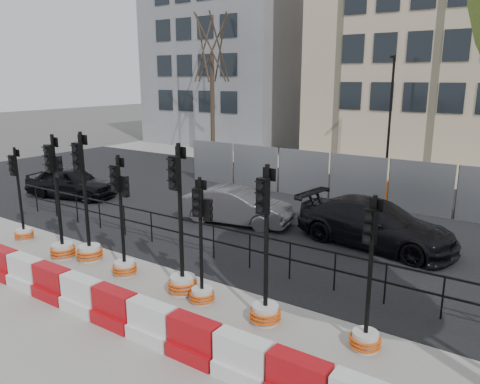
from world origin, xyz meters
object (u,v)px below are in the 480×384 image
Objects in this scene: traffic_signal_d at (123,248)px; car_c at (375,224)px; traffic_signal_h at (366,320)px; car_a at (71,182)px; traffic_signal_a at (22,222)px.

traffic_signal_d is 7.36m from car_c.
traffic_signal_h reaches higher than car_a.
car_a is at bearing 103.98° from car_c.
traffic_signal_d is at bearing -6.44° from traffic_signal_a.
car_c is (12.52, 1.47, 0.03)m from car_a.
car_a is (-7.94, 4.29, -0.08)m from traffic_signal_d.
traffic_signal_d is 6.29m from traffic_signal_h.
traffic_signal_d is at bearing -169.04° from traffic_signal_h.
car_c is (-1.71, 5.57, 0.08)m from traffic_signal_h.
traffic_signal_h is at bearing 3.67° from traffic_signal_d.
traffic_signal_a is 0.98× the size of traffic_signal_h.
traffic_signal_a is 10.85m from car_c.
car_c is at bearing -98.04° from car_a.
car_c is at bearing 26.16° from traffic_signal_a.
traffic_signal_a is at bearing 128.82° from car_c.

